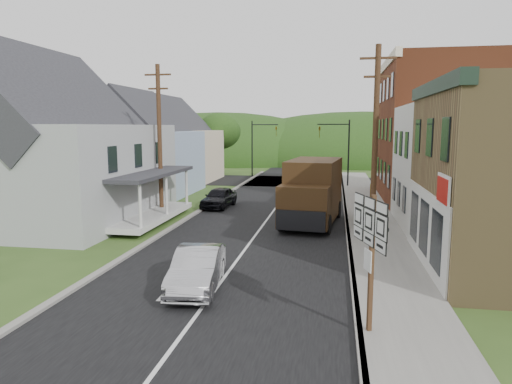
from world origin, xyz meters
The scene contains 24 objects.
ground centered at (0.00, 0.00, 0.00)m, with size 120.00×120.00×0.00m, color #2D4719.
road centered at (0.00, 10.00, 0.00)m, with size 9.00×90.00×0.02m, color black.
cross_road centered at (0.00, 27.00, 0.00)m, with size 60.00×9.00×0.02m, color black.
sidewalk_right centered at (5.90, 8.00, 0.07)m, with size 2.80×55.00×0.15m, color slate.
curb_right centered at (4.55, 8.00, 0.07)m, with size 0.20×55.00×0.15m, color slate.
curb_left centered at (-4.65, 8.00, 0.06)m, with size 0.30×55.00×0.12m, color slate.
storefront_white centered at (11.30, 7.50, 3.25)m, with size 8.00×7.00×6.50m, color silver.
storefront_red centered at (11.30, 17.00, 5.00)m, with size 8.00×12.00×10.00m, color brown.
house_gray centered at (-12.00, 6.00, 4.23)m, with size 10.20×12.24×8.35m.
house_blue centered at (-11.00, 17.00, 3.69)m, with size 7.14×8.16×7.28m.
house_cream centered at (-11.50, 26.00, 3.69)m, with size 7.14×8.16×7.28m.
utility_pole_right centered at (5.60, 3.50, 4.66)m, with size 1.60×0.26×9.00m.
utility_pole_left centered at (-6.50, 8.00, 4.66)m, with size 1.60×0.26×9.00m.
traffic_signal_right centered at (4.30, 23.50, 3.76)m, with size 2.87×0.20×6.00m.
traffic_signal_left centered at (-4.30, 30.50, 3.76)m, with size 2.87×0.20×6.00m.
tree_left_b centered at (-17.00, 12.00, 4.88)m, with size 4.80×4.80×6.94m.
tree_left_c centered at (-19.00, 20.00, 5.94)m, with size 5.80×5.80×8.41m.
tree_left_d centered at (-9.00, 32.00, 4.88)m, with size 4.80×4.80×6.94m.
forested_ridge centered at (0.00, 55.00, 0.00)m, with size 90.00×30.00×16.00m, color #18340F.
silver_sedan centered at (-0.62, -3.75, 0.68)m, with size 1.43×4.11×1.36m, color #B3B2B7.
dark_sedan centered at (-3.79, 11.41, 0.67)m, with size 1.59×3.96×1.35m, color black.
delivery_van centered at (2.62, 7.21, 1.81)m, with size 3.30×6.64×3.57m.
route_sign_cluster centered at (4.75, -6.36, 2.46)m, with size 0.71×1.95×3.56m.
warning_sign centered at (5.57, 4.54, 1.76)m, with size 0.13×0.70×2.52m.
Camera 1 is at (3.82, -17.91, 5.40)m, focal length 32.00 mm.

